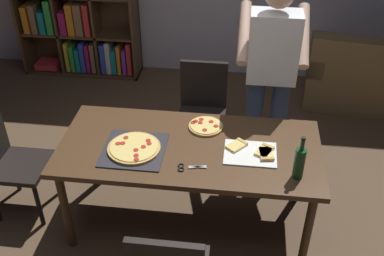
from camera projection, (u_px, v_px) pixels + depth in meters
The scene contains 11 objects.
ground_plane at pixel (190, 220), 3.67m from camera, with size 12.00×12.00×0.00m, color brown.
dining_table at pixel (189, 154), 3.28m from camera, with size 1.85×0.86×0.75m.
chair_far_side at pixel (202, 106), 4.12m from camera, with size 0.42×0.42×0.90m.
chair_left_end at pixel (7, 157), 3.51m from camera, with size 0.42×0.42×0.90m.
bookshelf at pixel (75, 1), 5.26m from camera, with size 1.40×0.35×1.95m.
person_serving_pizza at pixel (271, 73), 3.60m from camera, with size 0.55×0.54×1.75m.
pepperoni_pizza_on_tray at pixel (134, 149), 3.19m from camera, with size 0.43×0.43×0.04m.
pizza_slices_on_towel at pixel (253, 152), 3.16m from camera, with size 0.36×0.28×0.03m.
wine_bottle at pixel (299, 162), 2.90m from camera, with size 0.07×0.07×0.32m.
kitchen_scissors at pixel (187, 167), 3.04m from camera, with size 0.20×0.09×0.01m.
second_pizza_plain at pixel (206, 126), 3.42m from camera, with size 0.26×0.26×0.03m.
Camera 1 is at (0.33, -2.55, 2.71)m, focal length 42.92 mm.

